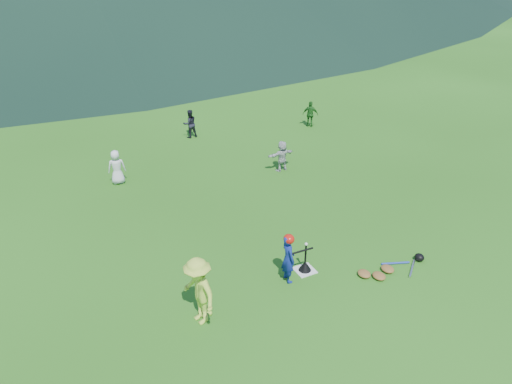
# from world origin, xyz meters

# --- Properties ---
(ground) EXTENTS (120.00, 120.00, 0.00)m
(ground) POSITION_xyz_m (0.00, 0.00, 0.00)
(ground) COLOR #235814
(ground) RESTS_ON ground
(home_plate) EXTENTS (0.45, 0.45, 0.02)m
(home_plate) POSITION_xyz_m (0.00, 0.00, 0.01)
(home_plate) COLOR silver
(home_plate) RESTS_ON ground
(baseball) EXTENTS (0.08, 0.08, 0.08)m
(baseball) POSITION_xyz_m (0.00, 0.00, 0.74)
(baseball) COLOR white
(baseball) RESTS_ON batting_tee
(batter_child) EXTENTS (0.31, 0.45, 1.18)m
(batter_child) POSITION_xyz_m (-0.53, -0.12, 0.59)
(batter_child) COLOR navy
(batter_child) RESTS_ON ground
(adult_coach) EXTENTS (0.73, 1.06, 1.50)m
(adult_coach) POSITION_xyz_m (-2.78, -0.46, 0.75)
(adult_coach) COLOR #BBDD41
(adult_coach) RESTS_ON ground
(fielder_a) EXTENTS (0.59, 0.44, 1.09)m
(fielder_a) POSITION_xyz_m (-2.78, 6.53, 0.55)
(fielder_a) COLOR silver
(fielder_a) RESTS_ON ground
(fielder_b) EXTENTS (0.54, 0.42, 1.09)m
(fielder_b) POSITION_xyz_m (0.60, 9.19, 0.54)
(fielder_b) COLOR black
(fielder_b) RESTS_ON ground
(fielder_c) EXTENTS (0.64, 0.59, 1.05)m
(fielder_c) POSITION_xyz_m (5.29, 8.08, 0.52)
(fielder_c) COLOR #1D5C1B
(fielder_c) RESTS_ON ground
(fielder_d) EXTENTS (0.97, 0.38, 1.03)m
(fielder_d) POSITION_xyz_m (2.24, 5.02, 0.51)
(fielder_d) COLOR #BABABA
(fielder_d) RESTS_ON ground
(batting_tee) EXTENTS (0.30, 0.30, 0.68)m
(batting_tee) POSITION_xyz_m (0.00, 0.00, 0.13)
(batting_tee) COLOR black
(batting_tee) RESTS_ON home_plate
(batter_gear) EXTENTS (0.73, 0.26, 0.54)m
(batter_gear) POSITION_xyz_m (-0.51, -0.12, 1.07)
(batter_gear) COLOR red
(batter_gear) RESTS_ON ground
(equipment_pile) EXTENTS (1.80, 0.75, 0.19)m
(equipment_pile) POSITION_xyz_m (1.70, -0.91, 0.07)
(equipment_pile) COLOR olive
(equipment_pile) RESTS_ON ground
(outfield_fence) EXTENTS (70.07, 0.08, 1.33)m
(outfield_fence) POSITION_xyz_m (0.00, 28.00, 0.70)
(outfield_fence) COLOR gray
(outfield_fence) RESTS_ON ground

